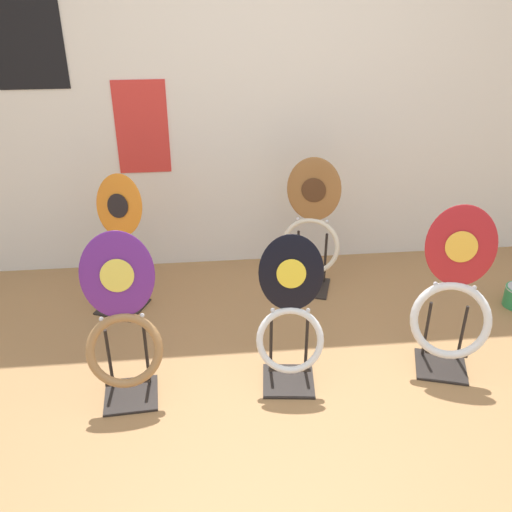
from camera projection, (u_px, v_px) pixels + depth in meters
name	position (u px, v px, depth m)	size (l,w,h in m)	color
ground_plane	(306.00, 447.00, 2.74)	(14.00, 14.00, 0.00)	#A37547
wall_back	(263.00, 86.00, 3.81)	(8.00, 0.07, 2.60)	silver
toilet_seat_display_woodgrain	(312.00, 228.00, 3.81)	(0.41, 0.35, 0.95)	black
toilet_seat_display_purple_note	(123.00, 328.00, 2.87)	(0.40, 0.32, 0.92)	black
toilet_seat_display_crimson_swirl	(453.00, 300.00, 3.07)	(0.47, 0.36, 0.96)	black
toilet_seat_display_orange_sun	(117.00, 250.00, 3.63)	(0.46, 0.41, 0.90)	black
toilet_seat_display_jazz_black	(290.00, 319.00, 2.98)	(0.37, 0.31, 0.85)	black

